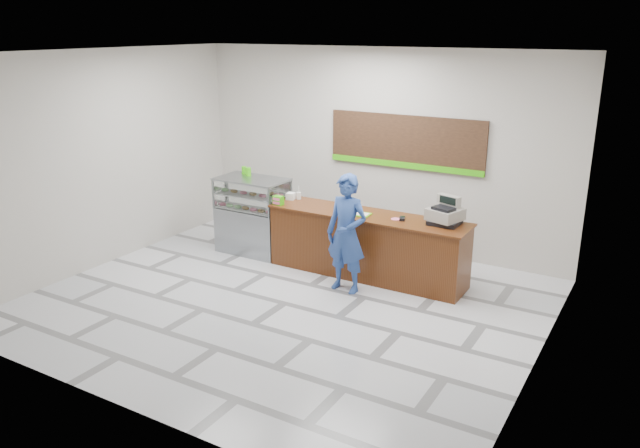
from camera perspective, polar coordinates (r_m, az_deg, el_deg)
The scene contains 16 objects.
floor at distance 9.10m, azimuth -3.29°, elevation -7.25°, with size 7.00×7.00×0.00m, color silver.
back_wall at distance 11.07m, azimuth 5.22°, elevation 6.78°, with size 7.00×7.00×0.00m, color beige.
ceiling at distance 8.26m, azimuth -3.73°, elevation 15.34°, with size 7.00×7.00×0.00m, color silver.
sales_counter at distance 9.90m, azimuth 4.29°, elevation -1.93°, with size 3.26×0.76×1.03m.
display_case at distance 10.95m, azimuth -6.16°, elevation 0.84°, with size 1.22×0.72×1.33m.
menu_board at distance 10.78m, azimuth 7.81°, elevation 7.38°, with size 2.80×0.06×0.90m.
cash_register at distance 9.38m, azimuth 11.40°, elevation 0.92°, with size 0.54×0.56×0.41m.
card_terminal at distance 9.50m, azimuth 7.52°, elevation 0.50°, with size 0.08×0.16×0.04m, color black.
serving_tray at distance 9.70m, azimuth 3.65°, elevation 0.91°, with size 0.35×0.26×0.02m.
napkin_box at distance 10.53m, azimuth -2.69°, elevation 2.56°, with size 0.13×0.13×0.11m, color white.
straw_cup at distance 10.55m, azimuth -1.96°, elevation 2.61°, with size 0.08×0.08×0.12m, color silver.
promo_box at distance 10.23m, azimuth -3.84°, elevation 2.17°, with size 0.17×0.11×0.15m, color #3DBF0D.
donut_decal at distance 9.53m, azimuth 6.93°, elevation 0.46°, with size 0.15×0.15×0.00m, color pink.
green_cup_left at distance 11.12m, azimuth -6.96°, elevation 4.91°, with size 0.08×0.08×0.13m, color #3DBF0D.
green_cup_right at distance 10.95m, azimuth -6.57°, elevation 4.77°, with size 0.10×0.10×0.15m, color #3DBF0D.
customer at distance 9.23m, azimuth 2.45°, elevation -0.89°, with size 0.65×0.43×1.79m, color #29478F.
Camera 1 is at (4.61, -6.84, 3.84)m, focal length 35.00 mm.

